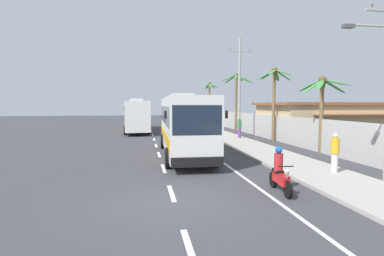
{
  "coord_description": "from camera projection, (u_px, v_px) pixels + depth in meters",
  "views": [
    {
      "loc": [
        -0.97,
        -9.53,
        3.15
      ],
      "look_at": [
        2.04,
        8.77,
        1.7
      ],
      "focal_mm": 27.94,
      "sensor_mm": 36.0,
      "label": 1
    }
  ],
  "objects": [
    {
      "name": "lane_markings",
      "position": [
        182.0,
        143.0,
        24.32
      ],
      "size": [
        3.47,
        71.0,
        0.01
      ],
      "color": "white",
      "rests_on": "ground"
    },
    {
      "name": "palm_fourth",
      "position": [
        274.0,
        86.0,
        25.62
      ],
      "size": [
        3.06,
        3.06,
        6.34
      ],
      "color": "brown",
      "rests_on": "ground"
    },
    {
      "name": "utility_pole_mid",
      "position": [
        239.0,
        85.0,
        29.07
      ],
      "size": [
        2.46,
        0.24,
        9.61
      ],
      "color": "#9E9E99",
      "rests_on": "ground"
    },
    {
      "name": "roadside_building",
      "position": [
        336.0,
        120.0,
        28.58
      ],
      "size": [
        14.14,
        8.27,
        3.35
      ],
      "color": "tan",
      "rests_on": "ground"
    },
    {
      "name": "coach_bus_far_lane",
      "position": [
        136.0,
        115.0,
        35.05
      ],
      "size": [
        3.37,
        12.54,
        3.81
      ],
      "color": "white",
      "rests_on": "ground"
    },
    {
      "name": "ground_plane",
      "position": [
        174.0,
        201.0,
        9.78
      ],
      "size": [
        160.0,
        160.0,
        0.0
      ],
      "primitive_type": "plane",
      "color": "#3A3A3F"
    },
    {
      "name": "pedestrian_far_walk",
      "position": [
        335.0,
        152.0,
        13.21
      ],
      "size": [
        0.36,
        0.36,
        1.77
      ],
      "rotation": [
        0.0,
        0.0,
        3.95
      ],
      "color": "beige",
      "rests_on": "sidewalk_kerb"
    },
    {
      "name": "sidewalk_kerb",
      "position": [
        257.0,
        149.0,
        20.71
      ],
      "size": [
        3.2,
        90.0,
        0.14
      ],
      "primitive_type": "cube",
      "color": "#A8A399",
      "rests_on": "ground"
    },
    {
      "name": "palm_third",
      "position": [
        210.0,
        94.0,
        49.89
      ],
      "size": [
        2.94,
        2.96,
        6.92
      ],
      "color": "brown",
      "rests_on": "ground"
    },
    {
      "name": "palm_second",
      "position": [
        322.0,
        95.0,
        19.33
      ],
      "size": [
        3.2,
        3.08,
        5.0
      ],
      "color": "brown",
      "rests_on": "ground"
    },
    {
      "name": "pedestrian_midwalk",
      "position": [
        211.0,
        125.0,
        31.15
      ],
      "size": [
        0.36,
        0.36,
        1.65
      ],
      "rotation": [
        0.0,
        0.0,
        3.41
      ],
      "color": "#75388E",
      "rests_on": "sidewalk_kerb"
    },
    {
      "name": "motorcycle_beside_bus",
      "position": [
        280.0,
        174.0,
        10.76
      ],
      "size": [
        0.56,
        1.96,
        1.64
      ],
      "color": "black",
      "rests_on": "ground"
    },
    {
      "name": "pedestrian_near_kerb",
      "position": [
        239.0,
        128.0,
        27.11
      ],
      "size": [
        0.36,
        0.36,
        1.79
      ],
      "rotation": [
        0.0,
        0.0,
        2.13
      ],
      "color": "#75388E",
      "rests_on": "sidewalk_kerb"
    },
    {
      "name": "coach_bus_foreground",
      "position": [
        184.0,
        123.0,
        18.52
      ],
      "size": [
        3.03,
        10.78,
        3.86
      ],
      "color": "silver",
      "rests_on": "ground"
    },
    {
      "name": "palm_nearest",
      "position": [
        236.0,
        90.0,
        35.22
      ],
      "size": [
        3.94,
        3.83,
        6.86
      ],
      "color": "brown",
      "rests_on": "ground"
    },
    {
      "name": "boundary_wall",
      "position": [
        282.0,
        129.0,
        25.18
      ],
      "size": [
        0.24,
        60.0,
        2.2
      ],
      "primitive_type": "cube",
      "color": "#B2B2AD",
      "rests_on": "ground"
    }
  ]
}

